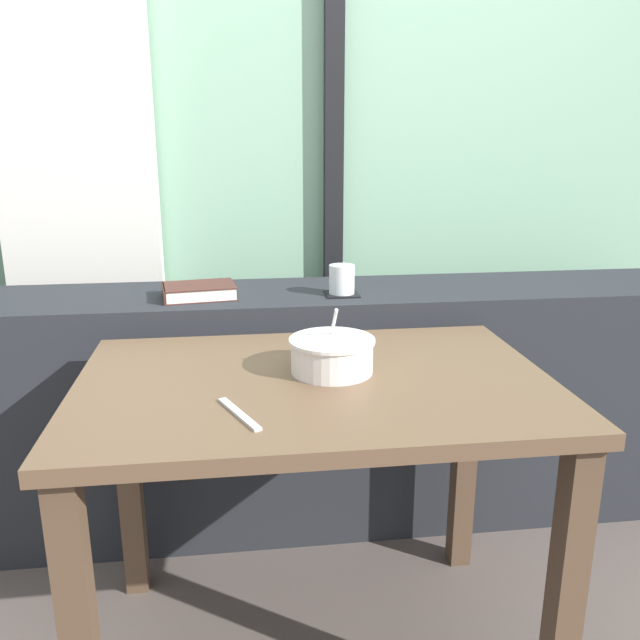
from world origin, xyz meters
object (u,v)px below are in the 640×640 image
juice_glass (342,280)px  fork_utensil (239,414)px  breakfast_table (315,427)px  coaster_square (342,294)px  soup_bowl (332,355)px  closed_book (198,291)px

juice_glass → fork_utensil: size_ratio=0.52×
breakfast_table → coaster_square: coaster_square is taller
soup_bowl → fork_utensil: bearing=-134.7°
breakfast_table → fork_utensil: fork_utensil is taller
coaster_square → fork_utensil: 0.81m
soup_bowl → juice_glass: bearing=78.3°
juice_glass → fork_utensil: (-0.32, -0.74, -0.10)m
juice_glass → breakfast_table: bearing=-105.2°
breakfast_table → soup_bowl: bearing=40.0°
coaster_square → breakfast_table: bearing=-105.2°
breakfast_table → coaster_square: 0.61m
closed_book → coaster_square: bearing=-3.1°
breakfast_table → closed_book: 0.68m
soup_bowl → fork_utensil: soup_bowl is taller
coaster_square → closed_book: 0.44m
closed_book → soup_bowl: (0.33, -0.55, -0.03)m
juice_glass → soup_bowl: bearing=-101.7°
breakfast_table → fork_utensil: 0.28m
coaster_square → juice_glass: (0.00, 0.00, 0.04)m
coaster_square → juice_glass: size_ratio=1.14×
coaster_square → fork_utensil: size_ratio=0.59×
soup_bowl → fork_utensil: 0.31m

